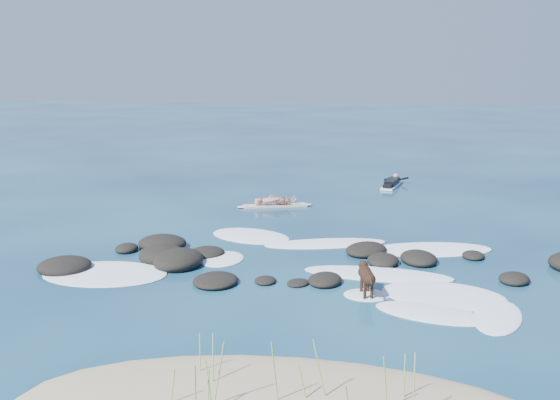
# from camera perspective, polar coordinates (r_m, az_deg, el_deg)

# --- Properties ---
(ground) EXTENTS (160.00, 160.00, 0.00)m
(ground) POSITION_cam_1_polar(r_m,az_deg,el_deg) (17.64, 4.37, -5.74)
(ground) COLOR #0A2642
(ground) RESTS_ON ground
(dune_grass) EXTENTS (3.73, 1.85, 1.21)m
(dune_grass) POSITION_cam_1_polar(r_m,az_deg,el_deg) (9.97, -0.25, -16.42)
(dune_grass) COLOR #83A751
(dune_grass) RESTS_ON ground
(reef_rocks) EXTENTS (15.52, 6.69, 0.56)m
(reef_rocks) POSITION_cam_1_polar(r_m,az_deg,el_deg) (17.16, 5.03, -5.87)
(reef_rocks) COLOR black
(reef_rocks) RESTS_ON ground
(breaking_foam) EXTENTS (12.46, 8.29, 0.12)m
(breaking_foam) POSITION_cam_1_polar(r_m,az_deg,el_deg) (17.20, 4.03, -6.18)
(breaking_foam) COLOR white
(breaking_foam) RESTS_ON ground
(standing_surfer_rig) EXTENTS (2.93, 1.27, 1.71)m
(standing_surfer_rig) POSITION_cam_1_polar(r_m,az_deg,el_deg) (24.40, -0.47, 0.91)
(standing_surfer_rig) COLOR beige
(standing_surfer_rig) RESTS_ON ground
(paddling_surfer_rig) EXTENTS (1.33, 2.69, 0.46)m
(paddling_surfer_rig) POSITION_cam_1_polar(r_m,az_deg,el_deg) (29.26, 10.21, 1.55)
(paddling_surfer_rig) COLOR white
(paddling_surfer_rig) RESTS_ON ground
(dog) EXTENTS (0.49, 1.23, 0.79)m
(dog) POSITION_cam_1_polar(r_m,az_deg,el_deg) (15.09, 7.90, -6.83)
(dog) COLOR black
(dog) RESTS_ON ground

